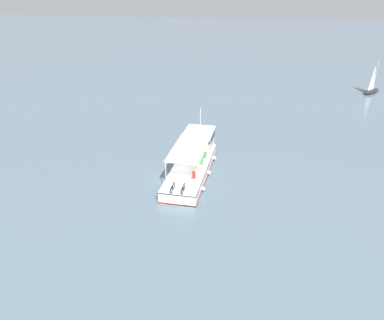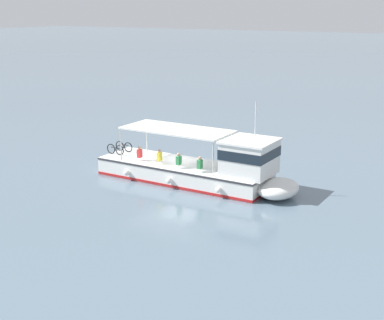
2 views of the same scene
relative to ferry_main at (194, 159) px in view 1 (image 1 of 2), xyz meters
The scene contains 3 objects.
ground_plane 2.69m from the ferry_main, 19.23° to the right, with size 400.00×400.00×0.00m, color slate.
ferry_main is the anchor object (origin of this frame).
sailboat_outer_anchorage 41.80m from the ferry_main, 144.55° to the left, with size 4.69×3.98×5.40m.
Camera 1 is at (28.92, 6.99, 16.28)m, focal length 33.49 mm.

